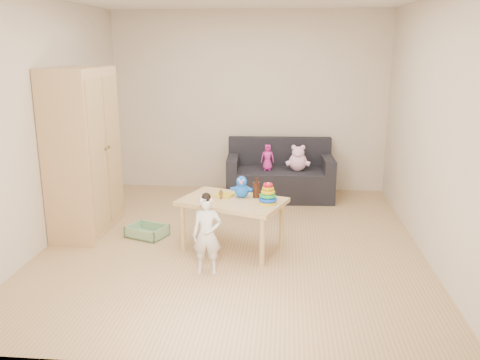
# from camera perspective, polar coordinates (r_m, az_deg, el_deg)

# --- Properties ---
(room) EXTENTS (4.50, 4.50, 4.50)m
(room) POSITION_cam_1_polar(r_m,az_deg,el_deg) (5.28, -0.79, 6.15)
(room) COLOR tan
(room) RESTS_ON ground
(wardrobe) EXTENTS (0.52, 1.04, 1.87)m
(wardrobe) POSITION_cam_1_polar(r_m,az_deg,el_deg) (6.01, -17.19, 3.03)
(wardrobe) COLOR tan
(wardrobe) RESTS_ON ground
(sofa) EXTENTS (1.51, 0.81, 0.42)m
(sofa) POSITION_cam_1_polar(r_m,az_deg,el_deg) (7.20, 4.48, -0.42)
(sofa) COLOR black
(sofa) RESTS_ON ground
(play_table) EXTENTS (1.20, 0.98, 0.55)m
(play_table) POSITION_cam_1_polar(r_m,az_deg,el_deg) (5.37, -0.85, -5.01)
(play_table) COLOR tan
(play_table) RESTS_ON ground
(storage_bin) EXTENTS (0.50, 0.44, 0.12)m
(storage_bin) POSITION_cam_1_polar(r_m,az_deg,el_deg) (5.88, -10.39, -5.67)
(storage_bin) COLOR #7BA577
(storage_bin) RESTS_ON ground
(toddler) EXTENTS (0.29, 0.20, 0.75)m
(toddler) POSITION_cam_1_polar(r_m,az_deg,el_deg) (4.80, -3.73, -6.22)
(toddler) COLOR silver
(toddler) RESTS_ON ground
(pink_bear) EXTENTS (0.27, 0.23, 0.30)m
(pink_bear) POSITION_cam_1_polar(r_m,az_deg,el_deg) (7.09, 6.52, 2.27)
(pink_bear) COLOR #FFBBE0
(pink_bear) RESTS_ON sofa
(doll) EXTENTS (0.18, 0.12, 0.36)m
(doll) POSITION_cam_1_polar(r_m,az_deg,el_deg) (7.06, 3.11, 2.53)
(doll) COLOR #DA289D
(doll) RESTS_ON sofa
(ring_stacker) EXTENTS (0.19, 0.19, 0.21)m
(ring_stacker) POSITION_cam_1_polar(r_m,az_deg,el_deg) (5.15, 3.15, -1.72)
(ring_stacker) COLOR yellow
(ring_stacker) RESTS_ON play_table
(brown_bottle) EXTENTS (0.07, 0.07, 0.21)m
(brown_bottle) POSITION_cam_1_polar(r_m,az_deg,el_deg) (5.34, 1.83, -1.04)
(brown_bottle) COLOR black
(brown_bottle) RESTS_ON play_table
(blue_plush) EXTENTS (0.24, 0.22, 0.23)m
(blue_plush) POSITION_cam_1_polar(r_m,az_deg,el_deg) (5.34, 0.19, -0.72)
(blue_plush) COLOR blue
(blue_plush) RESTS_ON play_table
(wooden_figure) EXTENTS (0.04, 0.04, 0.10)m
(wooden_figure) POSITION_cam_1_polar(r_m,az_deg,el_deg) (5.30, -2.15, -1.58)
(wooden_figure) COLOR brown
(wooden_figure) RESTS_ON play_table
(yellow_book) EXTENTS (0.23, 0.23, 0.01)m
(yellow_book) POSITION_cam_1_polar(r_m,az_deg,el_deg) (5.43, -1.80, -1.68)
(yellow_book) COLOR gold
(yellow_book) RESTS_ON play_table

